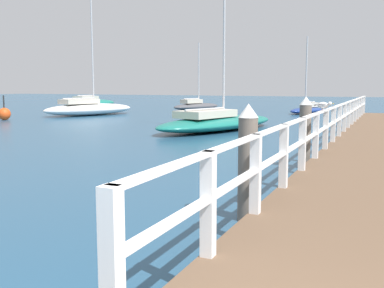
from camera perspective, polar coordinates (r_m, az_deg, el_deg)
The scene contains 11 objects.
pier_deck at distance 14.78m, azimuth 22.84°, elevation -0.06°, with size 2.68×26.55×0.39m, color brown.
pier_railing at distance 14.77m, azimuth 18.11°, elevation 3.30°, with size 0.12×25.07×0.99m.
dock_piling_near at distance 6.60m, azimuth 7.03°, elevation -2.28°, with size 0.29×0.29×1.71m.
dock_piling_far at distance 11.06m, azimuth 14.05°, elevation 1.46°, with size 0.29×0.29×1.71m.
seagull_foreground at distance 11.04m, azimuth 16.22°, elevation 4.76°, with size 0.46×0.24×0.21m.
boat_1 at distance 32.95m, azimuth 14.29°, elevation 4.30°, with size 2.38×4.45×5.30m.
boat_3 at distance 20.00m, azimuth 3.21°, elevation 2.83°, with size 4.42×8.07×8.19m.
boat_4 at distance 30.67m, azimuth -12.86°, elevation 4.39°, with size 4.36×6.96×7.73m.
boat_5 at distance 40.86m, azimuth -12.61°, elevation 5.08°, with size 2.28×6.13×6.64m.
boat_6 at distance 36.01m, azimuth 0.53°, elevation 4.85°, with size 3.00×5.09×5.28m.
channel_buoy at distance 27.91m, azimuth -22.58°, elevation 3.55°, with size 0.70×0.70×1.40m.
Camera 1 is at (0.25, -1.39, 1.97)m, focal length 42.30 mm.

